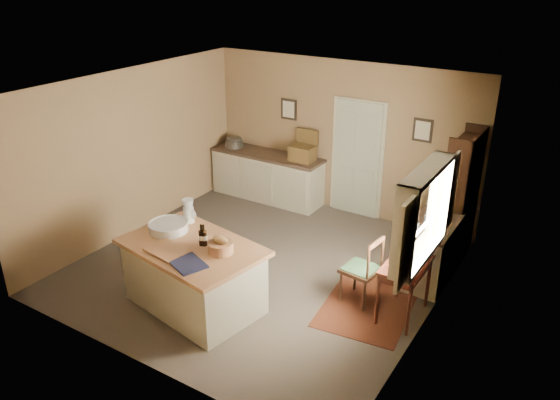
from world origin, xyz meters
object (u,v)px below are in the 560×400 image
(sideboard, at_px, (268,174))
(work_island, at_px, (194,274))
(desk_chair, at_px, (361,270))
(writing_desk, at_px, (406,271))
(shelving_unit, at_px, (464,197))
(right_cabinet, at_px, (430,251))

(sideboard, bearing_deg, work_island, -71.95)
(desk_chair, bearing_deg, writing_desk, 5.60)
(work_island, height_order, sideboard, work_island)
(desk_chair, distance_m, shelving_unit, 2.14)
(writing_desk, bearing_deg, right_cabinet, 90.01)
(writing_desk, distance_m, desk_chair, 0.63)
(writing_desk, xyz_separation_m, right_cabinet, (-0.00, 1.02, -0.20))
(shelving_unit, bearing_deg, desk_chair, -111.44)
(right_cabinet, bearing_deg, work_island, -136.79)
(work_island, xyz_separation_m, right_cabinet, (2.40, 2.26, -0.02))
(sideboard, distance_m, right_cabinet, 3.75)
(sideboard, relative_size, shelving_unit, 1.11)
(right_cabinet, height_order, shelving_unit, shelving_unit)
(work_island, bearing_deg, shelving_unit, 61.09)
(sideboard, relative_size, writing_desk, 2.71)
(work_island, bearing_deg, sideboard, 117.89)
(writing_desk, relative_size, desk_chair, 0.85)
(work_island, height_order, writing_desk, work_island)
(sideboard, relative_size, right_cabinet, 2.02)
(sideboard, bearing_deg, shelving_unit, -4.74)
(sideboard, distance_m, writing_desk, 4.20)
(work_island, relative_size, desk_chair, 2.07)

